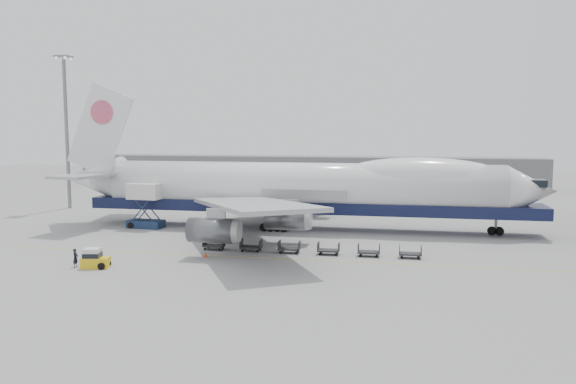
% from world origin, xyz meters
% --- Properties ---
extents(ground, '(260.00, 260.00, 0.00)m').
position_xyz_m(ground, '(0.00, 0.00, 0.00)').
color(ground, gray).
rests_on(ground, ground).
extents(apron_line, '(60.00, 0.15, 0.01)m').
position_xyz_m(apron_line, '(0.00, -6.00, 0.01)').
color(apron_line, gold).
rests_on(apron_line, ground).
extents(hangar, '(110.00, 8.00, 7.00)m').
position_xyz_m(hangar, '(-10.00, 70.00, 3.50)').
color(hangar, slate).
rests_on(hangar, ground).
extents(floodlight_mast, '(2.40, 2.40, 25.43)m').
position_xyz_m(floodlight_mast, '(-42.00, 24.00, 14.27)').
color(floodlight_mast, slate).
rests_on(floodlight_mast, ground).
extents(airliner, '(67.00, 55.30, 19.98)m').
position_xyz_m(airliner, '(0.64, 12.00, 5.62)').
color(airliner, white).
rests_on(airliner, ground).
extents(catering_truck, '(4.96, 3.61, 6.05)m').
position_xyz_m(catering_truck, '(-20.72, 8.52, 3.43)').
color(catering_truck, '#18294A').
rests_on(catering_truck, ground).
extents(baggage_tug, '(2.80, 1.85, 1.89)m').
position_xyz_m(baggage_tug, '(-15.77, -13.17, 0.84)').
color(baggage_tug, yellow).
rests_on(baggage_tug, ground).
extents(ground_worker, '(0.45, 0.67, 1.81)m').
position_xyz_m(ground_worker, '(-17.66, -13.35, 0.91)').
color(ground_worker, black).
rests_on(ground_worker, ground).
extents(traffic_cone, '(0.37, 0.37, 0.54)m').
position_xyz_m(traffic_cone, '(-6.80, -6.68, 0.25)').
color(traffic_cone, red).
rests_on(traffic_cone, ground).
extents(dolly_0, '(2.30, 1.35, 1.30)m').
position_xyz_m(dolly_0, '(-7.11, -3.09, 0.53)').
color(dolly_0, '#2D2D30').
rests_on(dolly_0, ground).
extents(dolly_1, '(2.30, 1.35, 1.30)m').
position_xyz_m(dolly_1, '(-2.85, -3.09, 0.53)').
color(dolly_1, '#2D2D30').
rests_on(dolly_1, ground).
extents(dolly_2, '(2.30, 1.35, 1.30)m').
position_xyz_m(dolly_2, '(1.41, -3.09, 0.53)').
color(dolly_2, '#2D2D30').
rests_on(dolly_2, ground).
extents(dolly_3, '(2.30, 1.35, 1.30)m').
position_xyz_m(dolly_3, '(5.68, -3.09, 0.53)').
color(dolly_3, '#2D2D30').
rests_on(dolly_3, ground).
extents(dolly_4, '(2.30, 1.35, 1.30)m').
position_xyz_m(dolly_4, '(9.94, -3.09, 0.53)').
color(dolly_4, '#2D2D30').
rests_on(dolly_4, ground).
extents(dolly_5, '(2.30, 1.35, 1.30)m').
position_xyz_m(dolly_5, '(14.20, -3.09, 0.53)').
color(dolly_5, '#2D2D30').
rests_on(dolly_5, ground).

